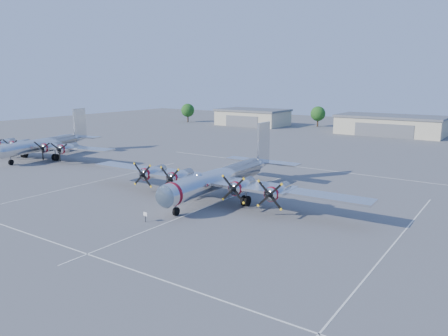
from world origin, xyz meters
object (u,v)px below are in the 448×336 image
Objects in this scene: hangar_center at (390,125)px; bomber_west at (46,158)px; hangar_west at (253,117)px; main_bomber_b29 at (221,197)px; info_placard at (145,215)px; tree_far_west at (188,110)px; tree_west at (318,114)px.

hangar_center reaches higher than bomber_west.
hangar_west is 0.56× the size of main_bomber_b29.
info_placard is at bearing -32.17° from bomber_west.
info_placard is at bearing -53.13° from tree_far_west.
main_bomber_b29 is (68.88, -77.42, -4.22)m from tree_far_west.
hangar_center is 90.19m from bomber_west.
tree_far_west is (-70.00, -3.96, 1.51)m from hangar_center.
tree_west is 0.19× the size of bomber_west.
hangar_west is 103.79m from info_placard.
tree_west reaches higher than hangar_west.
bomber_west is (-45.55, 4.26, 0.00)m from main_bomber_b29.
tree_west is 87.98m from bomber_west.
info_placard is (-2.11, -94.49, -1.93)m from hangar_center.
bomber_west is 47.83m from info_placard.
main_bomber_b29 is 45.75m from bomber_west.
tree_far_west is at bearing -170.99° from hangar_west.
hangar_center is 0.71× the size of main_bomber_b29.
hangar_center is 81.43m from main_bomber_b29.
tree_far_west is (-25.00, -3.96, 1.51)m from hangar_west.
tree_west is at bearing 64.85° from bomber_west.
main_bomber_b29 is at bearing -61.67° from hangar_west.
main_bomber_b29 is at bearing 91.72° from info_placard.
hangar_center is 0.82× the size of bomber_west.
hangar_center is 4.31× the size of tree_far_west.
hangar_west is at bearing 77.88° from bomber_west.
hangar_center is 70.13m from tree_far_west.
tree_west reaches higher than main_bomber_b29.
bomber_west is 31.35× the size of info_placard.
tree_west is (45.00, 12.00, 0.00)m from tree_far_west.
info_placard is (67.89, -90.53, -3.44)m from tree_far_west.
tree_far_west is at bearing 132.91° from info_placard.
main_bomber_b29 is (-1.12, -81.38, -2.71)m from hangar_center.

